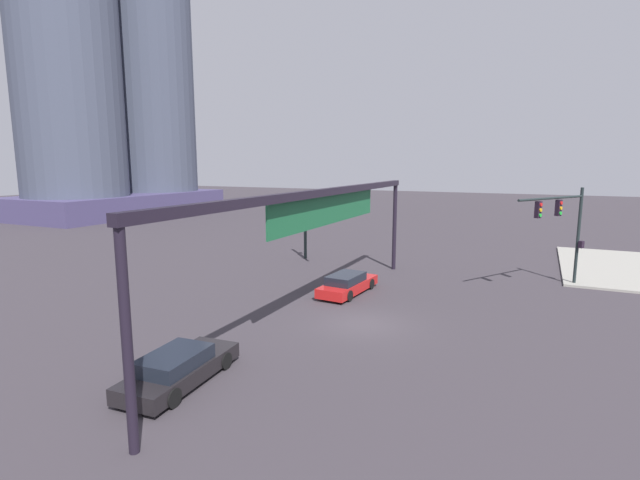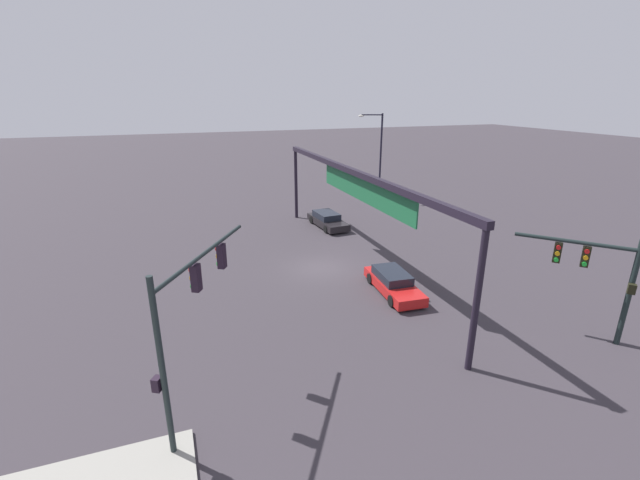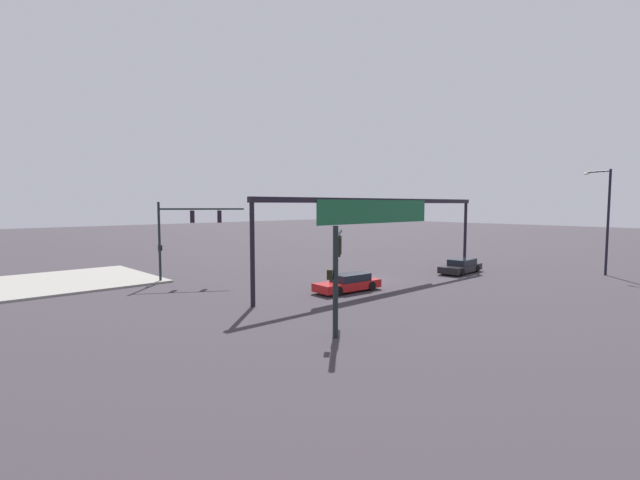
% 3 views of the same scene
% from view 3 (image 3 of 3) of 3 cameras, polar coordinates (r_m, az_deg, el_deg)
% --- Properties ---
extents(ground_plane, '(215.84, 215.84, 0.00)m').
position_cam_3_polar(ground_plane, '(36.27, 5.55, -4.94)').
color(ground_plane, '#383238').
extents(sidewalk_corner, '(14.76, 11.46, 0.15)m').
position_cam_3_polar(sidewalk_corner, '(39.45, -31.55, -4.71)').
color(sidewalk_corner, gray).
rests_on(sidewalk_corner, ground).
extents(traffic_signal_near_corner, '(5.55, 3.80, 6.15)m').
position_cam_3_polar(traffic_signal_near_corner, '(35.91, -16.91, 1.62)').
color(traffic_signal_near_corner, black).
rests_on(traffic_signal_near_corner, ground).
extents(traffic_signal_opposite_side, '(4.07, 3.44, 5.04)m').
position_cam_3_polar(traffic_signal_opposite_side, '(21.11, 2.14, -2.47)').
color(traffic_signal_opposite_side, black).
rests_on(traffic_signal_opposite_side, ground).
extents(streetlamp_curved_arm, '(1.11, 2.46, 8.90)m').
position_cam_3_polar(streetlamp_curved_arm, '(44.71, 32.55, 2.76)').
color(streetlamp_curved_arm, black).
rests_on(streetlamp_curved_arm, ground).
extents(overhead_sign_gantry, '(24.65, 0.43, 6.42)m').
position_cam_3_polar(overhead_sign_gantry, '(34.12, 7.97, 3.67)').
color(overhead_sign_gantry, black).
rests_on(overhead_sign_gantry, ground).
extents(sedan_car_approaching, '(5.02, 2.12, 1.21)m').
position_cam_3_polar(sedan_car_approaching, '(30.94, 3.62, -5.49)').
color(sedan_car_approaching, red).
rests_on(sedan_car_approaching, ground).
extents(sedan_car_waiting_far, '(4.97, 2.17, 1.21)m').
position_cam_3_polar(sedan_car_waiting_far, '(40.94, 17.49, -3.22)').
color(sedan_car_waiting_far, black).
rests_on(sedan_car_waiting_far, ground).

